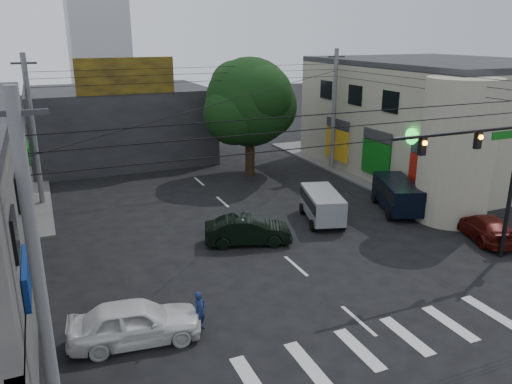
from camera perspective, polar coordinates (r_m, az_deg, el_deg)
ground at (r=21.76m, az=7.08°, el=-10.53°), size 160.00×160.00×0.00m
sidewalk_far_right at (r=45.49m, az=15.33°, el=4.14°), size 16.00×16.00×0.15m
building_right at (r=41.06m, az=20.11°, el=7.88°), size 14.00×18.00×8.00m
corner_column at (r=29.92m, az=21.92°, el=4.37°), size 4.00×4.00×8.00m
building_far at (r=43.43m, az=-15.31°, el=7.47°), size 14.00×10.00×6.00m
billboard at (r=38.09m, az=-14.69°, el=12.71°), size 7.00×0.30×2.60m
street_tree at (r=36.52m, az=-0.72°, el=10.19°), size 6.40×6.40×8.70m
traffic_gantry at (r=24.15m, az=25.06°, el=3.06°), size 7.10×0.35×7.20m
utility_pole_near_left at (r=13.18m, az=-23.61°, el=-9.23°), size 0.32×0.32×9.20m
utility_pole_far_left at (r=32.90m, az=-24.11°, el=6.28°), size 0.32×0.32×9.20m
utility_pole_far_right at (r=38.74m, az=8.89°, el=9.11°), size 0.32×0.32×9.20m
dark_sedan at (r=25.31m, az=-0.93°, el=-4.41°), size 4.02×5.23×1.44m
white_compact at (r=18.21m, az=-13.65°, el=-14.21°), size 2.94×4.97×1.54m
maroon_sedan at (r=28.55m, az=24.60°, el=-3.63°), size 4.41×5.51×1.29m
silver_minivan at (r=28.46m, az=7.57°, el=-1.69°), size 4.97×3.90×1.74m
navy_van at (r=31.01m, az=15.79°, el=-0.47°), size 5.88×4.95×1.87m
traffic_officer at (r=18.43m, az=-6.43°, el=-13.39°), size 0.89×0.87×1.51m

